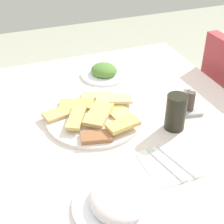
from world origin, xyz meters
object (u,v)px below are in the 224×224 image
(salad_plate_rice, at_px, (117,202))
(soda_can, at_px, (176,112))
(spoon, at_px, (177,160))
(condiment_caddy, at_px, (188,104))
(paper_napkin, at_px, (171,163))
(fork, at_px, (166,164))
(dining_table, at_px, (123,139))
(pide_platter, at_px, (95,115))
(salad_plate_greens, at_px, (104,72))

(salad_plate_rice, distance_m, soda_can, 0.38)
(spoon, xyz_separation_m, condiment_caddy, (-0.22, 0.17, 0.02))
(paper_napkin, relative_size, fork, 0.98)
(soda_can, relative_size, condiment_caddy, 1.15)
(dining_table, height_order, soda_can, soda_can)
(salad_plate_rice, distance_m, fork, 0.21)
(paper_napkin, height_order, spoon, spoon)
(dining_table, xyz_separation_m, pide_platter, (-0.04, -0.09, 0.10))
(salad_plate_rice, distance_m, spoon, 0.24)
(fork, relative_size, condiment_caddy, 1.53)
(salad_plate_greens, distance_m, condiment_caddy, 0.40)
(soda_can, relative_size, fork, 0.75)
(salad_plate_rice, relative_size, soda_can, 1.83)
(condiment_caddy, bearing_deg, salad_plate_greens, -152.07)
(soda_can, bearing_deg, spoon, -26.87)
(dining_table, distance_m, pide_platter, 0.14)
(dining_table, height_order, pide_platter, pide_platter)
(salad_plate_greens, xyz_separation_m, fork, (0.57, -0.02, -0.01))
(condiment_caddy, bearing_deg, dining_table, -96.64)
(pide_platter, relative_size, fork, 2.07)
(pide_platter, relative_size, salad_plate_greens, 1.72)
(soda_can, bearing_deg, salad_plate_rice, -51.35)
(pide_platter, xyz_separation_m, spoon, (0.29, 0.15, -0.01))
(dining_table, distance_m, soda_can, 0.22)
(condiment_caddy, bearing_deg, pide_platter, -102.04)
(dining_table, relative_size, condiment_caddy, 10.17)
(paper_napkin, height_order, fork, fork)
(pide_platter, distance_m, fork, 0.31)
(pide_platter, xyz_separation_m, salad_plate_rice, (0.38, -0.07, 0.01))
(salad_plate_greens, xyz_separation_m, paper_napkin, (0.57, -0.00, -0.02))
(fork, xyz_separation_m, condiment_caddy, (-0.22, 0.21, 0.02))
(pide_platter, xyz_separation_m, fork, (0.29, 0.12, -0.01))
(salad_plate_greens, relative_size, spoon, 1.19)
(pide_platter, bearing_deg, condiment_caddy, 77.96)
(fork, xyz_separation_m, spoon, (0.00, 0.04, 0.00))
(dining_table, distance_m, salad_plate_greens, 0.34)
(dining_table, height_order, fork, fork)
(dining_table, xyz_separation_m, soda_can, (0.10, 0.14, 0.15))
(pide_platter, height_order, condiment_caddy, condiment_caddy)
(dining_table, xyz_separation_m, spoon, (0.25, 0.06, 0.09))
(salad_plate_rice, bearing_deg, fork, 115.50)
(paper_napkin, bearing_deg, salad_plate_rice, -66.49)
(salad_plate_greens, height_order, spoon, salad_plate_greens)
(salad_plate_rice, height_order, soda_can, soda_can)
(salad_plate_rice, height_order, condiment_caddy, condiment_caddy)
(pide_platter, relative_size, paper_napkin, 2.12)
(soda_can, bearing_deg, fork, -36.78)
(salad_plate_rice, bearing_deg, pide_platter, 169.61)
(dining_table, relative_size, pide_platter, 3.22)
(paper_napkin, bearing_deg, salad_plate_greens, 179.92)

